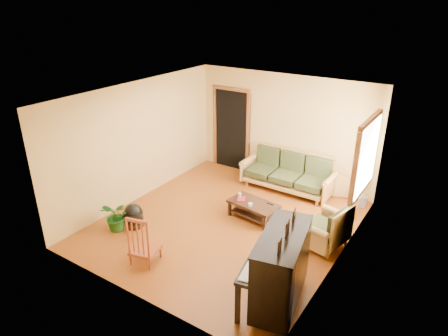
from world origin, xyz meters
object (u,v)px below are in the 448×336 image
Objects in this scene: coffee_table at (253,211)px; sofa at (287,172)px; red_chair at (144,238)px; piano at (281,270)px; armchair at (325,225)px; footstool at (134,218)px; potted_plant at (117,216)px; ceramic_crock at (362,201)px.

sofa is at bearing 89.85° from coffee_table.
piano is at bearing -5.64° from red_chair.
armchair is 0.92× the size of red_chair.
footstool is (-3.35, -1.43, -0.24)m from armchair.
red_chair is at bearing -102.19° from sofa.
red_chair is 1.23m from potted_plant.
piano is at bearing -92.99° from ceramic_crock.
armchair is 3.65m from footstool.
red_chair reaches higher than potted_plant.
coffee_table is at bearing -171.56° from armchair.
piano is (1.53, -1.93, 0.42)m from coffee_table.
ceramic_crock is 5.14m from potted_plant.
ceramic_crock is at bearing 43.85° from potted_plant.
armchair is at bearing -47.67° from sofa.
coffee_table is at bearing 116.74° from piano.
armchair reaches higher than coffee_table.
footstool is 1.57× the size of ceramic_crock.
potted_plant is (-1.14, 0.43, -0.15)m from red_chair.
ceramic_crock is at bearing 75.37° from piano.
red_chair is (0.98, -0.71, 0.28)m from footstool.
coffee_table is 4.12× the size of ceramic_crock.
piano reaches higher than coffee_table.
footstool is at bearing -120.12° from sofa.
armchair reaches higher than potted_plant.
sofa is 3.62m from footstool.
piano is 3.53m from potted_plant.
red_chair is 3.81× the size of ceramic_crock.
ceramic_crock is (1.72, 0.17, -0.33)m from sofa.
red_chair is (-2.37, -0.32, -0.14)m from piano.
sofa is at bearing -174.45° from ceramic_crock.
ceramic_crock is (3.54, 3.28, -0.06)m from footstool.
armchair reaches higher than ceramic_crock.
coffee_table is at bearing 56.16° from red_chair.
coffee_table is 1.08× the size of red_chair.
sofa is 2.27m from armchair.
potted_plant is at bearing -120.10° from sofa.
potted_plant is at bearing -120.19° from footstool.
red_chair is 4.75m from ceramic_crock.
coffee_table is 2.44m from ceramic_crock.
red_chair is (-0.84, -3.82, 0.01)m from sofa.
potted_plant is (-0.16, -0.28, 0.13)m from footstool.
coffee_table is at bearing 42.66° from potted_plant.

